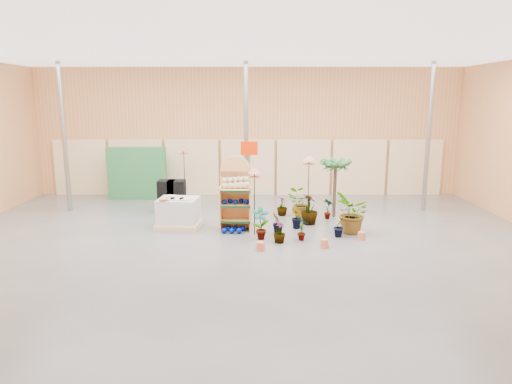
{
  "coord_description": "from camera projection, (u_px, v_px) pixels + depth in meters",
  "views": [
    {
      "loc": [
        0.31,
        -10.29,
        3.41
      ],
      "look_at": [
        0.3,
        1.5,
        1.0
      ],
      "focal_mm": 32.0,
      "sensor_mm": 36.0,
      "label": 1
    }
  ],
  "objects": [
    {
      "name": "potted_plant_9",
      "position": [
        340.0,
        226.0,
        11.45
      ],
      "size": [
        0.39,
        0.37,
        0.56
      ],
      "primitive_type": "imported",
      "rotation": [
        0.0,
        0.0,
        0.55
      ],
      "color": "#245524",
      "rests_on": "ground"
    },
    {
      "name": "potted_plant_11",
      "position": [
        282.0,
        206.0,
        13.56
      ],
      "size": [
        0.39,
        0.39,
        0.58
      ],
      "primitive_type": "imported",
      "rotation": [
        0.0,
        0.0,
        1.82
      ],
      "color": "#245524",
      "rests_on": "ground"
    },
    {
      "name": "gazing_balls_shelf",
      "position": [
        236.0,
        202.0,
        11.96
      ],
      "size": [
        0.72,
        0.25,
        0.14
      ],
      "color": "#001172",
      "rests_on": "display_shelf"
    },
    {
      "name": "potted_plant_0",
      "position": [
        260.0,
        223.0,
        11.22
      ],
      "size": [
        0.47,
        0.36,
        0.83
      ],
      "primitive_type": "imported",
      "rotation": [
        0.0,
        0.0,
        0.15
      ],
      "color": "#245524",
      "rests_on": "ground"
    },
    {
      "name": "potted_plant_8",
      "position": [
        302.0,
        228.0,
        11.14
      ],
      "size": [
        0.31,
        0.39,
        0.64
      ],
      "primitive_type": "imported",
      "rotation": [
        0.0,
        0.0,
        1.85
      ],
      "color": "#245524",
      "rests_on": "ground"
    },
    {
      "name": "bird_table_back",
      "position": [
        184.0,
        151.0,
        15.15
      ],
      "size": [
        0.34,
        0.34,
        1.86
      ],
      "color": "black",
      "rests_on": "ground"
    },
    {
      "name": "trellis_stock",
      "position": [
        137.0,
        173.0,
        15.68
      ],
      "size": [
        2.0,
        0.3,
        1.8
      ],
      "primitive_type": "cube",
      "color": "#286936",
      "rests_on": "ground"
    },
    {
      "name": "teddy_bears",
      "position": [
        237.0,
        184.0,
        11.9
      ],
      "size": [
        0.73,
        0.2,
        0.32
      ],
      "color": "beige",
      "rests_on": "display_shelf"
    },
    {
      "name": "gazing_balls_floor",
      "position": [
        234.0,
        230.0,
        11.87
      ],
      "size": [
        0.63,
        0.39,
        0.15
      ],
      "color": "#001172",
      "rests_on": "ground"
    },
    {
      "name": "potted_plant_6",
      "position": [
        300.0,
        203.0,
        13.33
      ],
      "size": [
        0.84,
        0.76,
        0.83
      ],
      "primitive_type": "imported",
      "rotation": [
        0.0,
        0.0,
        2.97
      ],
      "color": "#245524",
      "rests_on": "ground"
    },
    {
      "name": "pallet_stack",
      "position": [
        179.0,
        213.0,
        12.26
      ],
      "size": [
        1.22,
        1.05,
        0.84
      ],
      "rotation": [
        0.0,
        0.0,
        -0.1
      ],
      "color": "#D3B283",
      "rests_on": "ground"
    },
    {
      "name": "palm",
      "position": [
        335.0,
        164.0,
        13.18
      ],
      "size": [
        0.7,
        0.7,
        1.81
      ],
      "color": "#3D2E21",
      "rests_on": "ground"
    },
    {
      "name": "potted_plant_3",
      "position": [
        309.0,
        209.0,
        12.59
      ],
      "size": [
        0.64,
        0.64,
        0.87
      ],
      "primitive_type": "imported",
      "rotation": [
        0.0,
        0.0,
        1.98
      ],
      "color": "#245524",
      "rests_on": "ground"
    },
    {
      "name": "charcoal_planters",
      "position": [
        172.0,
        197.0,
        13.84
      ],
      "size": [
        0.8,
        0.5,
        1.0
      ],
      "color": "black",
      "rests_on": "ground"
    },
    {
      "name": "potted_plant_4",
      "position": [
        328.0,
        208.0,
        13.15
      ],
      "size": [
        0.38,
        0.39,
        0.62
      ],
      "primitive_type": "imported",
      "rotation": [
        0.0,
        0.0,
        2.28
      ],
      "color": "#245524",
      "rests_on": "ground"
    },
    {
      "name": "room",
      "position": [
        244.0,
        149.0,
        11.21
      ],
      "size": [
        15.2,
        12.1,
        4.7
      ],
      "color": "#4D4D4D",
      "rests_on": "ground"
    },
    {
      "name": "display_shelf",
      "position": [
        236.0,
        196.0,
        12.06
      ],
      "size": [
        0.84,
        0.56,
        1.95
      ],
      "rotation": [
        0.0,
        0.0,
        -0.06
      ],
      "color": "tan",
      "rests_on": "ground"
    },
    {
      "name": "bird_table_right",
      "position": [
        309.0,
        161.0,
        12.12
      ],
      "size": [
        0.34,
        0.34,
        1.94
      ],
      "color": "black",
      "rests_on": "ground"
    },
    {
      "name": "potted_plant_5",
      "position": [
        297.0,
        217.0,
        12.16
      ],
      "size": [
        0.34,
        0.39,
        0.62
      ],
      "primitive_type": "imported",
      "rotation": [
        0.0,
        0.0,
        4.94
      ],
      "color": "#245524",
      "rests_on": "ground"
    },
    {
      "name": "potted_plant_1",
      "position": [
        277.0,
        223.0,
        11.65
      ],
      "size": [
        0.39,
        0.42,
        0.61
      ],
      "primitive_type": "imported",
      "rotation": [
        0.0,
        0.0,
        4.24
      ],
      "color": "#245524",
      "rests_on": "ground"
    },
    {
      "name": "potted_plant_10",
      "position": [
        353.0,
        213.0,
        11.68
      ],
      "size": [
        0.91,
        1.03,
        1.07
      ],
      "primitive_type": "imported",
      "rotation": [
        0.0,
        0.0,
        4.63
      ],
      "color": "#245524",
      "rests_on": "ground"
    },
    {
      "name": "potted_plant_7",
      "position": [
        279.0,
        232.0,
        10.98
      ],
      "size": [
        0.38,
        0.38,
        0.54
      ],
      "primitive_type": "imported",
      "rotation": [
        0.0,
        0.0,
        1.27
      ],
      "color": "#245524",
      "rests_on": "ground"
    },
    {
      "name": "bird_table_front",
      "position": [
        254.0,
        173.0,
        11.35
      ],
      "size": [
        0.34,
        0.34,
        1.74
      ],
      "color": "black",
      "rests_on": "ground"
    },
    {
      "name": "offer_sign",
      "position": [
        249.0,
        163.0,
        13.37
      ],
      "size": [
        0.5,
        0.08,
        2.2
      ],
      "color": "gray",
      "rests_on": "ground"
    }
  ]
}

